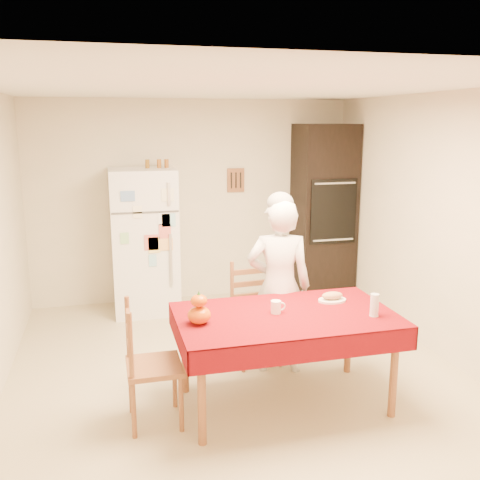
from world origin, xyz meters
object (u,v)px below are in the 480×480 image
object	(u,v)px
oven_cabinet	(323,212)
wine_glass	(374,305)
pumpkin_lower	(199,315)
chair_left	(145,360)
refrigerator	(144,241)
seated_woman	(279,287)
chair_far	(254,308)
coffee_mug	(276,307)
bread_plate	(332,300)
dining_table	(285,322)

from	to	relation	value
oven_cabinet	wine_glass	xyz separation A→B (m)	(-0.75, -2.76, -0.25)
pumpkin_lower	chair_left	bearing A→B (deg)	177.39
refrigerator	seated_woman	size ratio (longest dim) A/B	1.08
oven_cabinet	chair_far	distance (m)	2.27
chair_left	coffee_mug	xyz separation A→B (m)	(1.02, 0.05, 0.30)
chair_left	bread_plate	bearing A→B (deg)	-82.58
chair_left	wine_glass	xyz separation A→B (m)	(1.74, -0.20, 0.34)
oven_cabinet	chair_far	size ratio (longest dim) A/B	2.32
bread_plate	pumpkin_lower	bearing A→B (deg)	-169.15
oven_cabinet	dining_table	distance (m)	2.93
chair_far	chair_left	size ratio (longest dim) A/B	1.00
coffee_mug	chair_left	bearing A→B (deg)	-177.10
oven_cabinet	pumpkin_lower	distance (m)	3.33
oven_cabinet	pumpkin_lower	size ratio (longest dim) A/B	12.56
seated_woman	bread_plate	bearing A→B (deg)	143.63
pumpkin_lower	bread_plate	xyz separation A→B (m)	(1.16, 0.22, -0.06)
oven_cabinet	bread_plate	world-z (taller)	oven_cabinet
refrigerator	oven_cabinet	distance (m)	2.29
dining_table	chair_left	distance (m)	1.11
refrigerator	pumpkin_lower	world-z (taller)	refrigerator
seated_woman	refrigerator	bearing A→B (deg)	-46.55
refrigerator	oven_cabinet	bearing A→B (deg)	1.18
seated_woman	pumpkin_lower	distance (m)	1.05
seated_woman	wine_glass	xyz separation A→B (m)	(0.50, -0.81, 0.06)
seated_woman	coffee_mug	bearing A→B (deg)	84.21
oven_cabinet	pumpkin_lower	xyz separation A→B (m)	(-2.08, -2.58, -0.27)
pumpkin_lower	bread_plate	bearing A→B (deg)	10.85
seated_woman	coffee_mug	world-z (taller)	seated_woman
dining_table	chair_far	bearing A→B (deg)	90.79
refrigerator	coffee_mug	world-z (taller)	refrigerator
dining_table	wine_glass	xyz separation A→B (m)	(0.64, -0.21, 0.16)
bread_plate	seated_woman	bearing A→B (deg)	128.68
oven_cabinet	coffee_mug	bearing A→B (deg)	-120.12
dining_table	bread_plate	size ratio (longest dim) A/B	7.08
chair_left	wine_glass	bearing A→B (deg)	-96.43
chair_far	pumpkin_lower	distance (m)	1.17
refrigerator	chair_left	world-z (taller)	refrigerator
pumpkin_lower	bread_plate	size ratio (longest dim) A/B	0.73
refrigerator	pumpkin_lower	bearing A→B (deg)	-85.44
refrigerator	dining_table	world-z (taller)	refrigerator
dining_table	wine_glass	distance (m)	0.70
refrigerator	oven_cabinet	xyz separation A→B (m)	(2.28, 0.05, 0.25)
chair_far	pumpkin_lower	xyz separation A→B (m)	(-0.67, -0.90, 0.32)
seated_woman	coffee_mug	distance (m)	0.60
oven_cabinet	seated_woman	world-z (taller)	oven_cabinet
coffee_mug	oven_cabinet	bearing A→B (deg)	59.88
dining_table	chair_left	size ratio (longest dim) A/B	1.79
dining_table	seated_woman	distance (m)	0.62
chair_far	wine_glass	bearing A→B (deg)	-62.75
seated_woman	bread_plate	size ratio (longest dim) A/B	6.58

